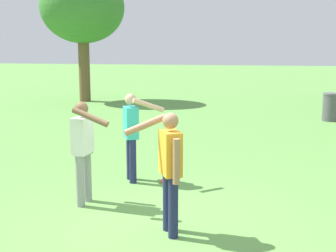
{
  "coord_description": "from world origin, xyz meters",
  "views": [
    {
      "loc": [
        1.56,
        -5.78,
        2.45
      ],
      "look_at": [
        -0.25,
        2.34,
        1.0
      ],
      "focal_mm": 47.71,
      "sensor_mm": 36.0,
      "label": 1
    }
  ],
  "objects_px": {
    "frisbee": "(168,181)",
    "trash_can_further_along": "(331,107)",
    "person_catcher": "(169,164)",
    "tree_tall_left": "(82,8)",
    "person_bystander": "(83,145)",
    "person_thrower": "(132,130)"
  },
  "relations": [
    {
      "from": "person_catcher",
      "to": "person_bystander",
      "type": "xyz_separation_m",
      "value": [
        -1.57,
        0.86,
        0.0
      ]
    },
    {
      "from": "frisbee",
      "to": "tree_tall_left",
      "type": "bearing_deg",
      "value": 119.42
    },
    {
      "from": "person_thrower",
      "to": "tree_tall_left",
      "type": "relative_size",
      "value": 0.28
    },
    {
      "from": "frisbee",
      "to": "trash_can_further_along",
      "type": "relative_size",
      "value": 0.31
    },
    {
      "from": "frisbee",
      "to": "trash_can_further_along",
      "type": "distance_m",
      "value": 8.99
    },
    {
      "from": "person_catcher",
      "to": "tree_tall_left",
      "type": "relative_size",
      "value": 0.28
    },
    {
      "from": "person_catcher",
      "to": "trash_can_further_along",
      "type": "xyz_separation_m",
      "value": [
        3.36,
        10.4,
        -0.48
      ]
    },
    {
      "from": "frisbee",
      "to": "trash_can_further_along",
      "type": "height_order",
      "value": "trash_can_further_along"
    },
    {
      "from": "trash_can_further_along",
      "to": "frisbee",
      "type": "bearing_deg",
      "value": -115.68
    },
    {
      "from": "person_thrower",
      "to": "person_catcher",
      "type": "relative_size",
      "value": 1.0
    },
    {
      "from": "person_thrower",
      "to": "frisbee",
      "type": "bearing_deg",
      "value": 7.76
    },
    {
      "from": "tree_tall_left",
      "to": "person_bystander",
      "type": "bearing_deg",
      "value": -67.09
    },
    {
      "from": "person_catcher",
      "to": "person_bystander",
      "type": "distance_m",
      "value": 1.79
    },
    {
      "from": "person_catcher",
      "to": "frisbee",
      "type": "height_order",
      "value": "person_catcher"
    },
    {
      "from": "person_thrower",
      "to": "person_bystander",
      "type": "xyz_separation_m",
      "value": [
        -0.37,
        -1.36,
        0.0
      ]
    },
    {
      "from": "person_bystander",
      "to": "trash_can_further_along",
      "type": "height_order",
      "value": "person_bystander"
    },
    {
      "from": "person_thrower",
      "to": "trash_can_further_along",
      "type": "distance_m",
      "value": 9.38
    },
    {
      "from": "person_thrower",
      "to": "person_catcher",
      "type": "xyz_separation_m",
      "value": [
        1.2,
        -2.22,
        0.0
      ]
    },
    {
      "from": "person_catcher",
      "to": "frisbee",
      "type": "xyz_separation_m",
      "value": [
        -0.53,
        2.31,
        -0.95
      ]
    },
    {
      "from": "person_catcher",
      "to": "tree_tall_left",
      "type": "bearing_deg",
      "value": 116.97
    },
    {
      "from": "frisbee",
      "to": "trash_can_further_along",
      "type": "xyz_separation_m",
      "value": [
        3.89,
        8.09,
        0.47
      ]
    },
    {
      "from": "person_bystander",
      "to": "frisbee",
      "type": "xyz_separation_m",
      "value": [
        1.04,
        1.45,
        -0.95
      ]
    }
  ]
}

